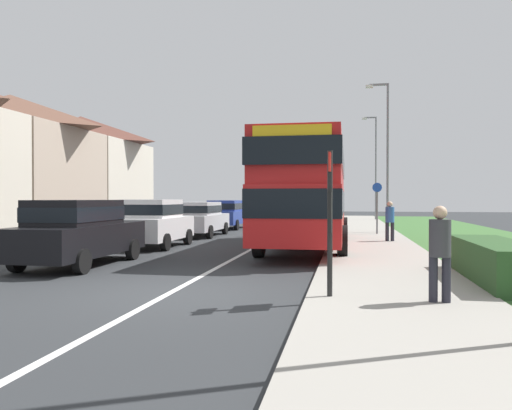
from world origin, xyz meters
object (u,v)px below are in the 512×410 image
double_decker_bus (308,188)px  parked_car_blue (226,213)px  pedestrian_walking_away (390,219)px  street_lamp_mid (386,148)px  parked_car_black (78,230)px  parked_car_silver (200,217)px  bus_stop_sign (330,213)px  pedestrian_at_stop (440,249)px  cycle_route_sign (377,206)px  parked_car_white (154,221)px  street_lamp_far (375,162)px

double_decker_bus → parked_car_blue: (-5.60, 10.76, -1.23)m
pedestrian_walking_away → street_lamp_mid: (0.24, 5.51, 3.32)m
parked_car_black → parked_car_silver: (0.18, 10.54, -0.06)m
parked_car_black → pedestrian_walking_away: (8.64, 7.98, 0.02)m
parked_car_blue → bus_stop_sign: (6.69, -20.00, 0.62)m
pedestrian_at_stop → cycle_route_sign: cycle_route_sign is taller
parked_car_silver → bus_stop_sign: size_ratio=1.76×
parked_car_white → street_lamp_mid: (8.81, 8.39, 3.35)m
parked_car_black → pedestrian_walking_away: 11.76m
double_decker_bus → pedestrian_walking_away: double_decker_bus is taller
street_lamp_far → street_lamp_mid: bearing=-91.0°
parked_car_white → pedestrian_walking_away: (8.58, 2.88, 0.03)m
pedestrian_walking_away → cycle_route_sign: cycle_route_sign is taller
pedestrian_at_stop → cycle_route_sign: 15.74m
parked_car_silver → street_lamp_mid: street_lamp_mid is taller
parked_car_black → parked_car_blue: size_ratio=1.01×
parked_car_blue → pedestrian_walking_away: (8.63, -8.48, 0.06)m
pedestrian_at_stop → bus_stop_sign: bus_stop_sign is taller
parked_car_silver → street_lamp_mid: bearing=18.8°
cycle_route_sign → street_lamp_mid: bearing=72.0°
double_decker_bus → bus_stop_sign: bearing=-83.3°
bus_stop_sign → street_lamp_far: street_lamp_far is taller
parked_car_blue → cycle_route_sign: (8.38, -4.46, 0.51)m
parked_car_silver → parked_car_blue: 5.92m
parked_car_white → parked_car_blue: parked_car_white is taller
parked_car_white → cycle_route_sign: cycle_route_sign is taller
parked_car_black → street_lamp_mid: bearing=56.7°
pedestrian_at_stop → street_lamp_mid: size_ratio=0.22×
parked_car_blue → street_lamp_mid: bearing=-18.5°
pedestrian_walking_away → bus_stop_sign: bus_stop_sign is taller
parked_car_silver → parked_car_blue: parked_car_blue is taller
parked_car_silver → street_lamp_far: bearing=63.5°
pedestrian_at_stop → parked_car_silver: bearing=120.1°
cycle_route_sign → bus_stop_sign: bearing=-96.2°
double_decker_bus → pedestrian_at_stop: 9.93m
street_lamp_far → double_decker_bus: bearing=-98.8°
parked_car_silver → pedestrian_at_stop: (8.27, -14.28, 0.08)m
parked_car_black → cycle_route_sign: 14.64m
cycle_route_sign → street_lamp_mid: (0.49, 1.50, 2.87)m
pedestrian_at_stop → street_lamp_far: street_lamp_far is taller
parked_car_white → parked_car_black: bearing=-90.7°
pedestrian_at_stop → street_lamp_mid: 17.56m
parked_car_blue → street_lamp_far: size_ratio=0.55×
parked_car_silver → pedestrian_at_stop: pedestrian_at_stop is taller
cycle_route_sign → parked_car_black: bearing=-125.0°
parked_car_white → parked_car_silver: parked_car_white is taller
cycle_route_sign → street_lamp_far: size_ratio=0.31×
bus_stop_sign → street_lamp_mid: street_lamp_mid is taller
double_decker_bus → bus_stop_sign: 9.33m
bus_stop_sign → street_lamp_far: 32.29m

